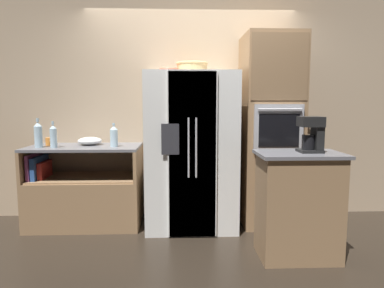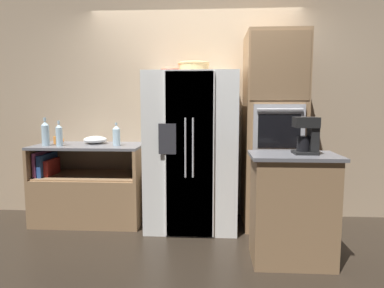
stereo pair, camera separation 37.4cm
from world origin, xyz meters
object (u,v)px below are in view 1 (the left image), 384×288
Objects in this scene: refrigerator at (191,151)px; bottle_short at (114,136)px; wicker_basket at (192,67)px; mug at (50,141)px; bottle_wide at (38,135)px; coffee_maker at (313,133)px; wall_oven at (270,131)px; mixing_bowl at (90,141)px; fruit_bowl at (169,70)px; bottle_tall at (53,136)px.

refrigerator is 0.87m from bottle_short.
wicker_basket is 2.80× the size of mug.
coffee_maker is (2.71, -0.79, 0.08)m from bottle_wide.
wall_oven reaches higher than wicker_basket.
bottle_wide is at bearing -177.40° from wall_oven.
mixing_bowl is (-0.31, 0.19, -0.07)m from bottle_short.
fruit_bowl is 0.87× the size of bottle_short.
coffee_maker reaches higher than mixing_bowl.
mixing_bowl is (-2.07, 0.11, -0.12)m from wall_oven.
wall_oven is 9.45× the size of fruit_bowl.
wicker_basket is 1.30× the size of mixing_bowl.
mug is (-0.75, 0.15, -0.07)m from bottle_short.
coffee_maker is at bearing -41.81° from wicker_basket.
mixing_bowl is 0.87× the size of coffee_maker.
wall_oven is at bearing 2.56° from bottle_short.
bottle_wide is (-1.66, -0.05, 0.19)m from refrigerator.
refrigerator is 6.58× the size of bottle_short.
bottle_tall is (-1.50, -0.16, -0.75)m from wicker_basket.
refrigerator is 1.62m from mug.
bottle_tall reaches higher than mixing_bowl.
bottle_wide is (-0.81, -0.04, 0.02)m from bottle_short.
bottle_short is (-0.85, -0.01, 0.17)m from refrigerator.
bottle_tall is 0.90× the size of bottle_wide.
wicker_basket reaches higher than bottle_tall.
fruit_bowl is 0.83× the size of mixing_bowl.
bottle_wide is at bearing -178.28° from refrigerator.
coffee_maker is at bearing -38.68° from refrigerator.
wall_oven is 6.73× the size of bottle_wide.
bottle_short is 0.77m from mug.
mixing_bowl is at bearing 175.75° from wicker_basket.
mug is 0.40× the size of coffee_maker.
wicker_basket is at bearing 6.60° from bottle_short.
bottle_wide is 0.22m from mug.
coffee_maker reaches higher than mug.
wall_oven reaches higher than bottle_wide.
wicker_basket is 0.25m from fruit_bowl.
coffee_maker is at bearing -16.83° from bottle_tall.
fruit_bowl is at bearing 144.87° from coffee_maker.
bottle_wide is at bearing -155.48° from mixing_bowl.
refrigerator is 0.93m from wicker_basket.
fruit_bowl is at bearing 6.21° from bottle_tall.
bottle_short is (-0.86, -0.10, -0.76)m from wicker_basket.
mug is (-1.62, 0.05, -0.83)m from wicker_basket.
refrigerator is 6.02× the size of bottle_tall.
mixing_bowl is (0.49, 0.23, -0.10)m from bottle_wide.
fruit_bowl is 1.69m from coffee_maker.
wall_oven is at bearing 4.20° from refrigerator.
wicker_basket is 1.54m from coffee_maker.
fruit_bowl reaches higher than bottle_wide.
mixing_bowl is at bearing 173.32° from fruit_bowl.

